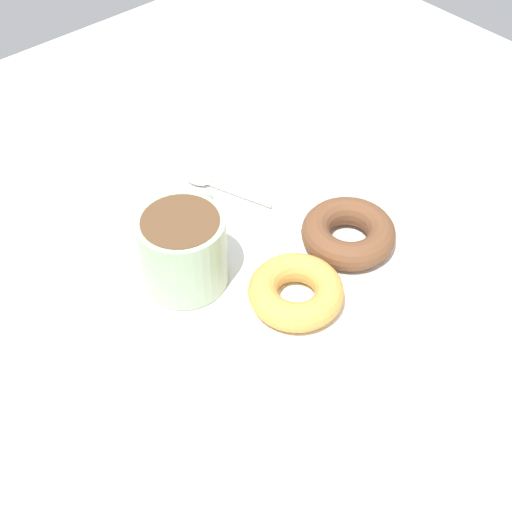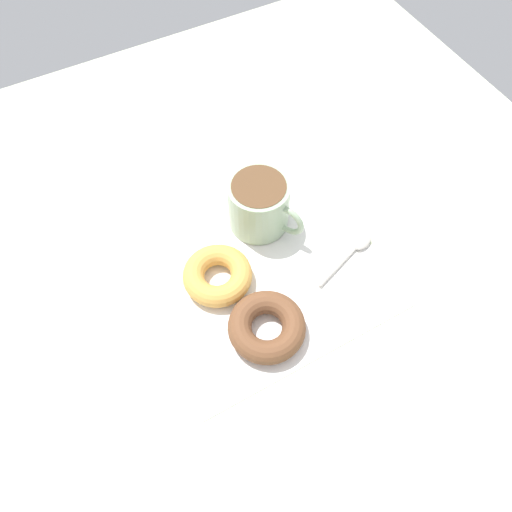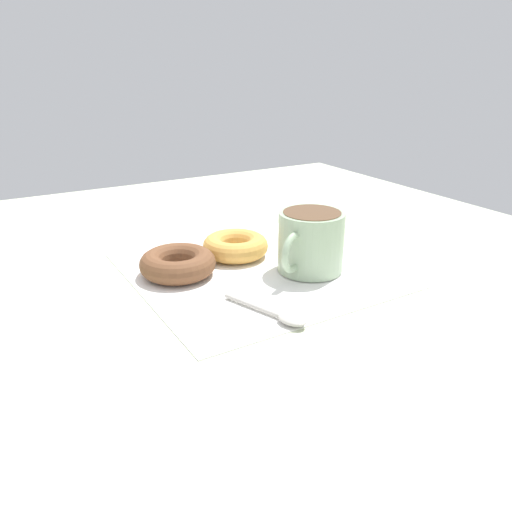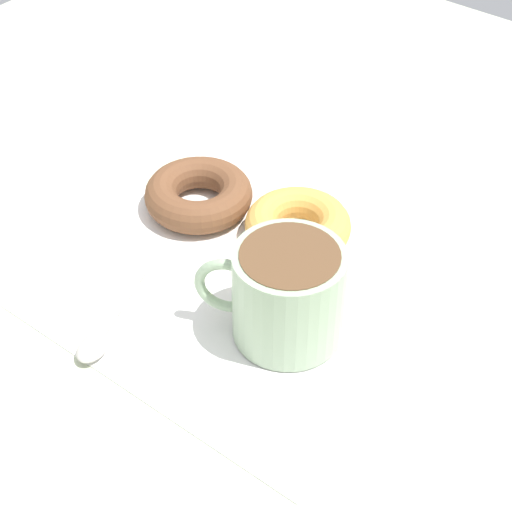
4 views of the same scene
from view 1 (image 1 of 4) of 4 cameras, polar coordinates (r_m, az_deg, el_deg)
ground_plane at (r=79.96cm, az=2.18°, el=-1.15°), size 120.00×120.00×2.00cm
napkin at (r=78.42cm, az=0.00°, el=-1.09°), size 34.55×34.55×0.30cm
coffee_cup at (r=74.65cm, az=-5.81°, el=0.62°), size 9.25×11.86×8.57cm
donut_near_cup at (r=74.13cm, az=3.22°, el=-2.86°), size 10.04×10.04×3.12cm
donut_far at (r=80.56cm, az=7.40°, el=1.84°), size 10.64×10.64×3.26cm
spoon at (r=88.41cm, az=-3.79°, el=5.89°), size 11.90×5.54×0.90cm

